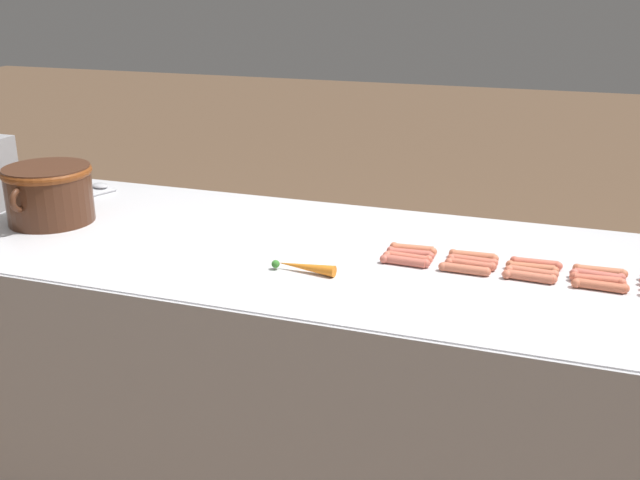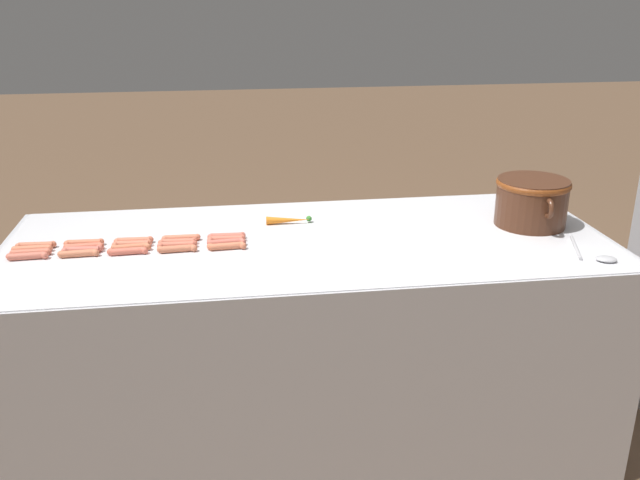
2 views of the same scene
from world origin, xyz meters
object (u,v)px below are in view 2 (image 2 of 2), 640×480
hot_dog_9 (226,239)px  hot_dog_12 (131,247)px  hot_dog_7 (132,244)px  bean_pot (532,199)px  carrot (289,220)px  hot_dog_10 (31,252)px  hot_dog_8 (178,242)px  hot_dog_4 (227,236)px  serving_spoon (596,255)px  hot_dog_16 (78,253)px  hot_dog_14 (226,242)px  hot_dog_13 (177,245)px  hot_dog_17 (128,251)px  hot_dog_15 (27,256)px  hot_dog_18 (177,249)px  hot_dog_19 (227,246)px  hot_dog_11 (82,250)px  hot_dog_1 (84,243)px  hot_dog_2 (134,241)px  hot_dog_6 (84,247)px  hot_dog_5 (32,249)px  hot_dog_0 (36,245)px  hot_dog_3 (181,238)px

hot_dog_9 → hot_dog_12: bearing=-83.9°
hot_dog_7 → bean_pot: (-0.03, 1.52, 0.09)m
carrot → hot_dog_10: bearing=-77.4°
hot_dog_8 → bean_pot: bearing=91.2°
bean_pot → carrot: (-0.15, -0.93, -0.09)m
hot_dog_4 → hot_dog_8: 0.18m
serving_spoon → hot_dog_16: bearing=-98.4°
hot_dog_10 → hot_dog_14: (-0.00, 0.68, 0.00)m
hot_dog_13 → hot_dog_17: same height
hot_dog_15 → serving_spoon: hot_dog_15 is taller
hot_dog_4 → hot_dog_8: (0.03, -0.18, 0.00)m
hot_dog_10 → hot_dog_9: bearing=93.0°
hot_dog_12 → serving_spoon: bearing=79.5°
bean_pot → hot_dog_16: bearing=-86.8°
hot_dog_7 → hot_dog_12: (0.03, 0.00, 0.00)m
hot_dog_10 → hot_dog_18: bearing=85.6°
hot_dog_19 → serving_spoon: 1.29m
hot_dog_11 → hot_dog_19: size_ratio=1.00×
hot_dog_12 → serving_spoon: hot_dog_12 is taller
hot_dog_13 → serving_spoon: hot_dog_13 is taller
hot_dog_1 → hot_dog_11: same height
hot_dog_2 → hot_dog_15: same height
hot_dog_18 → hot_dog_16: bearing=-90.6°
hot_dog_6 → hot_dog_17: (0.07, 0.16, 0.00)m
hot_dog_17 → hot_dog_7: bearing=174.0°
hot_dog_9 → hot_dog_16: (0.07, -0.51, 0.00)m
hot_dog_2 → hot_dog_5: size_ratio=1.00×
hot_dog_12 → hot_dog_15: same height
hot_dog_12 → hot_dog_11: bearing=-90.1°
hot_dog_0 → hot_dog_5: (0.03, -0.01, 0.00)m
hot_dog_6 → bean_pot: bearing=91.0°
hot_dog_11 → hot_dog_13: size_ratio=1.00×
hot_dog_10 → hot_dog_1: bearing=113.0°
hot_dog_0 → bean_pot: (0.01, 1.86, 0.09)m
hot_dog_7 → hot_dog_15: same height
hot_dog_7 → hot_dog_13: size_ratio=1.00×
hot_dog_10 → hot_dog_14: bearing=90.1°
hot_dog_9 → hot_dog_14: 0.04m
hot_dog_16 → hot_dog_19: (0.00, 0.51, 0.00)m
hot_dog_12 → hot_dog_4: bearing=101.1°
hot_dog_7 → hot_dog_18: size_ratio=1.00×
hot_dog_4 → hot_dog_10: size_ratio=1.00×
hot_dog_19 → hot_dog_7: bearing=-102.1°
hot_dog_10 → hot_dog_13: 0.50m
hot_dog_7 → hot_dog_13: 0.16m
hot_dog_7 → hot_dog_15: (0.07, -0.34, 0.00)m
hot_dog_3 → hot_dog_9: bearing=78.0°
hot_dog_5 → serving_spoon: bearing=80.3°
hot_dog_4 → hot_dog_13: same height
hot_dog_7 → hot_dog_12: same height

